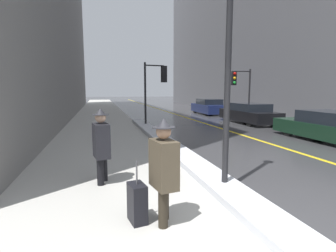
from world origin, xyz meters
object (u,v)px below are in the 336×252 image
(traffic_light_far, at_px, (240,84))
(pedestrian_in_fedora, at_px, (101,143))
(pedestrian_in_glasses, at_px, (164,167))
(parked_car_dark_green, at_px, (334,127))
(traffic_light_near, at_px, (157,81))
(rolling_suitcase, at_px, (137,203))
(lamp_post, at_px, (230,16))
(parked_car_navy, at_px, (209,107))
(parked_car_black, at_px, (249,113))

(traffic_light_far, bearing_deg, pedestrian_in_fedora, 54.34)
(pedestrian_in_glasses, relative_size, pedestrian_in_fedora, 0.98)
(parked_car_dark_green, bearing_deg, traffic_light_near, 42.18)
(parked_car_dark_green, bearing_deg, rolling_suitcase, 118.04)
(lamp_post, bearing_deg, traffic_light_far, 59.14)
(pedestrian_in_fedora, height_order, parked_car_dark_green, pedestrian_in_fedora)
(parked_car_dark_green, xyz_separation_m, parked_car_navy, (0.19, 12.46, 0.04))
(pedestrian_in_glasses, xyz_separation_m, pedestrian_in_fedora, (-0.86, 1.99, 0.01))
(traffic_light_near, bearing_deg, traffic_light_far, 3.63)
(traffic_light_far, bearing_deg, traffic_light_near, 17.93)
(pedestrian_in_glasses, bearing_deg, pedestrian_in_fedora, -166.88)
(lamp_post, relative_size, pedestrian_in_fedora, 3.52)
(pedestrian_in_fedora, xyz_separation_m, rolling_suitcase, (0.48, -1.85, -0.58))
(lamp_post, bearing_deg, traffic_light_near, 85.55)
(parked_car_dark_green, height_order, parked_car_navy, parked_car_navy)
(traffic_light_far, xyz_separation_m, parked_car_black, (-0.11, -1.39, -1.83))
(traffic_light_far, distance_m, parked_car_black, 2.30)
(lamp_post, relative_size, traffic_light_near, 1.64)
(pedestrian_in_fedora, bearing_deg, parked_car_dark_green, 95.49)
(pedestrian_in_fedora, distance_m, rolling_suitcase, 2.00)
(lamp_post, relative_size, rolling_suitcase, 5.97)
(traffic_light_far, height_order, pedestrian_in_glasses, traffic_light_far)
(traffic_light_near, distance_m, parked_car_navy, 8.68)
(traffic_light_near, bearing_deg, rolling_suitcase, -112.14)
(traffic_light_far, bearing_deg, parked_car_dark_green, 94.90)
(traffic_light_near, distance_m, rolling_suitcase, 11.13)
(traffic_light_near, bearing_deg, parked_car_navy, 38.74)
(traffic_light_far, height_order, pedestrian_in_fedora, traffic_light_far)
(lamp_post, distance_m, parked_car_navy, 17.40)
(parked_car_black, bearing_deg, pedestrian_in_fedora, 134.65)
(rolling_suitcase, bearing_deg, pedestrian_in_fedora, -175.60)
(lamp_post, xyz_separation_m, pedestrian_in_glasses, (-1.51, -1.02, -2.47))
(parked_car_black, bearing_deg, rolling_suitcase, 141.84)
(traffic_light_near, bearing_deg, lamp_post, -102.61)
(traffic_light_near, relative_size, rolling_suitcase, 3.65)
(parked_car_navy, bearing_deg, traffic_light_near, 138.91)
(parked_car_black, distance_m, rolling_suitcase, 13.31)
(lamp_post, xyz_separation_m, parked_car_dark_green, (6.36, 3.43, -2.78))
(traffic_light_far, bearing_deg, parked_car_black, 91.74)
(traffic_light_far, height_order, parked_car_dark_green, traffic_light_far)
(pedestrian_in_fedora, bearing_deg, lamp_post, 57.38)
(traffic_light_near, distance_m, parked_car_dark_green, 8.63)
(rolling_suitcase, bearing_deg, parked_car_dark_green, 107.36)
(traffic_light_far, height_order, parked_car_black, traffic_light_far)
(lamp_post, bearing_deg, pedestrian_in_glasses, -146.01)
(pedestrian_in_fedora, bearing_deg, traffic_light_near, 150.07)
(lamp_post, height_order, parked_car_navy, lamp_post)
(traffic_light_far, relative_size, pedestrian_in_glasses, 2.11)
(lamp_post, xyz_separation_m, pedestrian_in_fedora, (-2.37, 0.97, -2.46))
(traffic_light_far, distance_m, parked_car_dark_green, 7.70)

